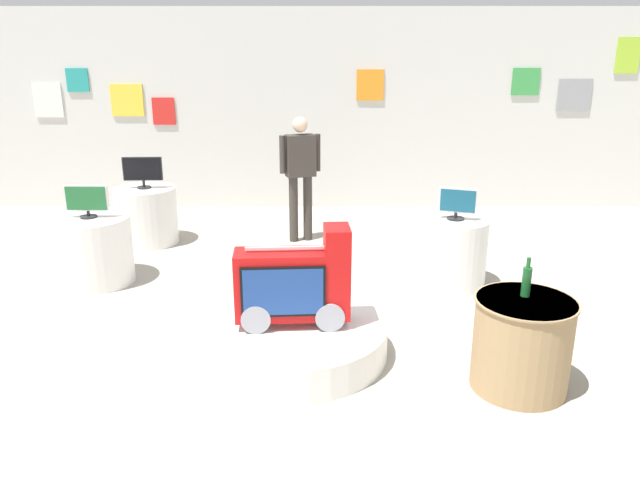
{
  "coord_description": "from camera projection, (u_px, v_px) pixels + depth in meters",
  "views": [
    {
      "loc": [
        0.26,
        -4.35,
        2.55
      ],
      "look_at": [
        0.24,
        1.29,
        0.74
      ],
      "focal_mm": 34.11,
      "sensor_mm": 36.0,
      "label": 1
    }
  ],
  "objects": [
    {
      "name": "tv_on_center_rear",
      "position": [
        89.0,
        200.0,
        6.58
      ],
      "size": [
        0.47,
        0.18,
        0.36
      ],
      "color": "black",
      "rests_on": "display_pedestal_center_rear"
    },
    {
      "name": "bottle_on_side_table",
      "position": [
        529.0,
        281.0,
        4.57
      ],
      "size": [
        0.07,
        0.07,
        0.31
      ],
      "color": "#195926",
      "rests_on": "side_table_round"
    },
    {
      "name": "tv_on_right_rear",
      "position": [
        145.0,
        170.0,
        7.93
      ],
      "size": [
        0.51,
        0.18,
        0.41
      ],
      "color": "black",
      "rests_on": "display_pedestal_right_rear"
    },
    {
      "name": "display_pedestal_left_rear",
      "position": [
        455.0,
        252.0,
        6.68
      ],
      "size": [
        0.73,
        0.73,
        0.75
      ],
      "primitive_type": "cylinder",
      "color": "silver",
      "rests_on": "ground"
    },
    {
      "name": "ground_plane",
      "position": [
        290.0,
        375.0,
        4.92
      ],
      "size": [
        30.0,
        30.0,
        0.0
      ],
      "primitive_type": "plane",
      "color": "#A8A091"
    },
    {
      "name": "tv_on_left_rear",
      "position": [
        459.0,
        203.0,
        6.51
      ],
      "size": [
        0.39,
        0.19,
        0.34
      ],
      "color": "black",
      "rests_on": "display_pedestal_left_rear"
    },
    {
      "name": "novelty_firetruck_tv",
      "position": [
        296.0,
        287.0,
        5.07
      ],
      "size": [
        0.97,
        0.41,
        0.86
      ],
      "color": "gray",
      "rests_on": "main_display_pedestal"
    },
    {
      "name": "side_table_round",
      "position": [
        524.0,
        344.0,
        4.65
      ],
      "size": [
        0.76,
        0.76,
        0.73
      ],
      "color": "#9E7F56",
      "rests_on": "ground"
    },
    {
      "name": "back_wall_display",
      "position": [
        306.0,
        111.0,
        9.62
      ],
      "size": [
        12.91,
        0.13,
        3.11
      ],
      "color": "silver",
      "rests_on": "ground"
    },
    {
      "name": "shopper_browsing_near_truck",
      "position": [
        302.0,
        170.0,
        8.04
      ],
      "size": [
        0.53,
        0.31,
        1.67
      ],
      "color": "#38332D",
      "rests_on": "ground"
    },
    {
      "name": "display_pedestal_right_rear",
      "position": [
        149.0,
        216.0,
        8.13
      ],
      "size": [
        0.81,
        0.81,
        0.75
      ],
      "primitive_type": "cylinder",
      "color": "silver",
      "rests_on": "ground"
    },
    {
      "name": "display_pedestal_center_rear",
      "position": [
        95.0,
        250.0,
        6.76
      ],
      "size": [
        0.86,
        0.86,
        0.75
      ],
      "primitive_type": "cylinder",
      "color": "silver",
      "rests_on": "ground"
    },
    {
      "name": "main_display_pedestal",
      "position": [
        295.0,
        339.0,
        5.22
      ],
      "size": [
        1.62,
        1.62,
        0.29
      ],
      "primitive_type": "cylinder",
      "color": "silver",
      "rests_on": "ground"
    }
  ]
}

